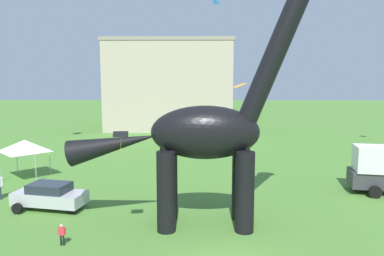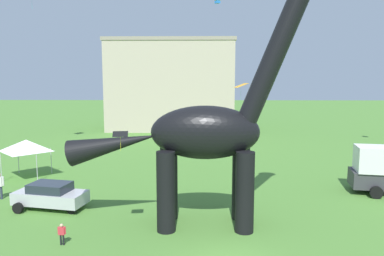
% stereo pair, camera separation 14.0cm
% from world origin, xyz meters
% --- Properties ---
extents(dinosaur_sculpture, '(13.07, 2.77, 13.67)m').
position_xyz_m(dinosaur_sculpture, '(-0.94, 4.64, 4.94)').
color(dinosaur_sculpture, black).
rests_on(dinosaur_sculpture, ground_plane).
extents(parked_sedan_left, '(4.47, 2.58, 1.55)m').
position_xyz_m(parked_sedan_left, '(-10.03, 6.96, 0.81)').
color(parked_sedan_left, '#B7B7BC').
rests_on(parked_sedan_left, ground_plane).
extents(person_photographer, '(0.39, 0.17, 1.03)m').
position_xyz_m(person_photographer, '(-7.55, 2.01, 0.62)').
color(person_photographer, black).
rests_on(person_photographer, ground_plane).
extents(festival_canopy_tent, '(3.15, 3.15, 3.00)m').
position_xyz_m(festival_canopy_tent, '(-14.60, 13.91, 2.54)').
color(festival_canopy_tent, '#B2B2B7').
rests_on(festival_canopy_tent, ground_plane).
extents(kite_drifting, '(1.50, 1.92, 2.25)m').
position_xyz_m(kite_drifting, '(3.23, 25.94, 6.95)').
color(kite_drifting, orange).
extents(kite_high_right, '(0.76, 0.60, 0.90)m').
position_xyz_m(kite_high_right, '(-4.78, 2.35, 5.18)').
color(kite_high_right, black).
extents(kite_far_left, '(0.57, 0.57, 0.58)m').
position_xyz_m(kite_far_left, '(0.53, 23.27, 15.20)').
color(kite_far_left, yellow).
extents(background_building_block, '(18.87, 9.41, 13.46)m').
position_xyz_m(background_building_block, '(-5.52, 42.95, 6.74)').
color(background_building_block, '#B7A893').
rests_on(background_building_block, ground_plane).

